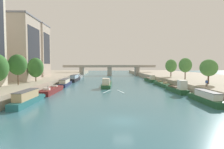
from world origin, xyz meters
TOP-DOWN VIEW (x-y plane):
  - ground_plane at (0.00, 0.00)m, footprint 400.00×400.00m
  - quay_left at (-36.30, 55.00)m, footprint 36.00×170.00m
  - quay_right at (36.30, 55.00)m, footprint 36.00×170.00m
  - barge_midriver at (-1.96, 36.97)m, footprint 3.69×17.45m
  - wake_behind_barge at (-0.17, 25.25)m, footprint 5.59×6.04m
  - moored_boat_left_upstream at (-16.20, 9.96)m, footprint 2.26×11.59m
  - moored_boat_left_gap_after at (-16.01, 23.62)m, footprint 2.83×13.66m
  - moored_boat_left_end at (-16.22, 39.56)m, footprint 2.97×14.36m
  - moored_boat_left_second at (-15.78, 56.09)m, footprint 2.66×15.25m
  - moored_boat_left_downstream at (-16.68, 74.45)m, footprint 3.15×14.51m
  - moored_boat_right_downstream at (16.29, 10.17)m, footprint 2.20×11.52m
  - moored_boat_right_midway at (16.00, 23.11)m, footprint 2.39×11.11m
  - moored_boat_right_end at (16.62, 37.89)m, footprint 2.51×13.68m
  - moored_boat_right_second at (16.20, 52.61)m, footprint 2.30×12.23m
  - tree_left_by_lamp at (-23.19, 21.21)m, footprint 4.19×4.19m
  - tree_left_nearest at (-22.51, 30.32)m, footprint 4.40×4.40m
  - tree_right_by_lamp at (23.50, 22.02)m, footprint 4.22×4.22m
  - tree_right_far at (23.77, 36.07)m, footprint 4.14×4.14m
  - tree_right_past_mid at (23.91, 49.56)m, footprint 4.48×4.48m
  - building_left_far_end at (-32.45, 35.36)m, footprint 15.93×11.94m
  - building_left_middle at (-32.45, 54.50)m, footprint 11.30×9.85m
  - bridge_far at (0.00, 97.50)m, footprint 60.60×4.40m
  - person_on_quay at (19.78, 16.17)m, footprint 0.50×0.30m

SIDE VIEW (x-z plane):
  - ground_plane at x=0.00m, z-range 0.00..0.00m
  - wake_behind_barge at x=-0.17m, z-range 0.00..0.03m
  - moored_boat_right_end at x=16.62m, z-range -0.52..1.72m
  - moored_boat_left_gap_after at x=-16.01m, z-range -0.52..1.80m
  - moored_boat_left_downstream at x=-16.68m, z-range -0.52..1.89m
  - barge_midriver at x=-1.96m, z-range -0.62..2.35m
  - moored_boat_right_second at x=16.20m, z-range -0.60..2.40m
  - moored_boat_left_end at x=-16.22m, z-range -0.19..2.13m
  - moored_boat_right_downstream at x=16.29m, z-range -0.19..2.14m
  - moored_boat_right_midway at x=16.00m, z-range -0.72..2.68m
  - moored_boat_left_upstream at x=-16.20m, z-range -0.22..2.37m
  - quay_left at x=-36.30m, z-range 0.00..2.26m
  - quay_right at x=36.30m, z-range 0.00..2.26m
  - moored_boat_left_second at x=-15.78m, z-range -0.23..2.60m
  - person_on_quay at x=19.78m, z-range 2.37..4.00m
  - bridge_far at x=0.00m, z-range 0.94..7.81m
  - tree_left_nearest at x=-22.51m, z-range 2.86..9.68m
  - tree_right_by_lamp at x=23.50m, z-range 3.22..9.44m
  - tree_right_past_mid at x=23.91m, z-range 3.18..10.19m
  - tree_right_far at x=23.77m, z-range 3.42..10.50m
  - tree_left_by_lamp at x=-23.19m, z-range 3.45..10.74m
  - building_left_far_end at x=-32.45m, z-range 2.27..22.19m
  - building_left_middle at x=-32.45m, z-range 2.27..23.79m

